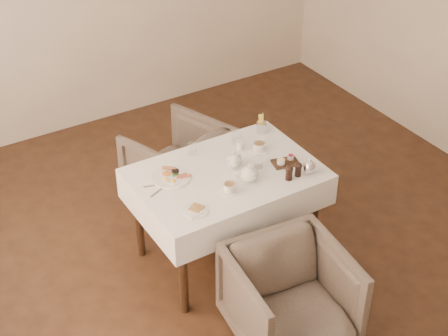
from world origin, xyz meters
name	(u,v)px	position (x,y,z in m)	size (l,w,h in m)	color
table	(226,186)	(-0.23, 0.11, 0.64)	(1.28, 0.88, 0.75)	black
armchair_near	(290,298)	(-0.29, -0.78, 0.33)	(0.71, 0.73, 0.67)	#4C4138
armchair_far	(179,164)	(-0.17, 0.95, 0.33)	(0.70, 0.72, 0.65)	#4C4138
breakfast_plate	(171,176)	(-0.58, 0.26, 0.76)	(0.27, 0.27, 0.03)	white
side_plate	(195,211)	(-0.63, -0.16, 0.76)	(0.17, 0.16, 0.02)	white
teapot_centre	(234,159)	(-0.14, 0.14, 0.82)	(0.15, 0.12, 0.12)	white
teapot_front	(249,172)	(-0.15, -0.06, 0.83)	(0.18, 0.14, 0.14)	white
creamer	(240,145)	(0.01, 0.31, 0.79)	(0.06, 0.06, 0.07)	white
teacup_near	(229,188)	(-0.33, -0.09, 0.78)	(0.13, 0.13, 0.06)	white
teacup_far	(259,147)	(0.12, 0.22, 0.79)	(0.14, 0.14, 0.07)	white
glass_left	(192,149)	(-0.31, 0.44, 0.80)	(0.06, 0.06, 0.09)	silver
glass_mid	(259,162)	(0.00, 0.05, 0.80)	(0.06, 0.06, 0.09)	silver
glass_right	(236,137)	(0.04, 0.40, 0.80)	(0.07, 0.07, 0.10)	silver
condiment_board	(285,162)	(0.19, -0.01, 0.77)	(0.21, 0.16, 0.05)	black
pepper_mill_left	(289,173)	(0.09, -0.18, 0.81)	(0.06, 0.06, 0.11)	black
pepper_mill_right	(298,169)	(0.17, -0.18, 0.81)	(0.05, 0.05, 0.11)	black
silver_pot	(309,166)	(0.26, -0.19, 0.82)	(0.11, 0.09, 0.12)	white
fries_cup	(261,125)	(0.28, 0.42, 0.82)	(0.07, 0.07, 0.16)	silver
cutlery_fork	(158,185)	(-0.70, 0.23, 0.76)	(0.02, 0.20, 0.00)	silver
cutlery_knife	(160,190)	(-0.72, 0.16, 0.76)	(0.02, 0.19, 0.00)	silver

